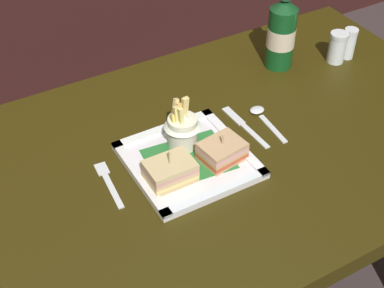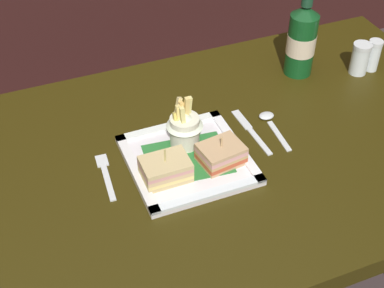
# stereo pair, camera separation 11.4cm
# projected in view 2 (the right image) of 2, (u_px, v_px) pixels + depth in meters

# --- Properties ---
(dining_table) EXTENTS (1.36, 0.75, 0.75)m
(dining_table) POSITION_uv_depth(u_px,v_px,m) (196.00, 188.00, 1.25)
(dining_table) COLOR #2E2508
(dining_table) RESTS_ON ground_plane
(square_plate) EXTENTS (0.24, 0.24, 0.02)m
(square_plate) POSITION_uv_depth(u_px,v_px,m) (188.00, 160.00, 1.16)
(square_plate) COLOR silver
(square_plate) RESTS_ON dining_table
(sandwich_half_left) EXTENTS (0.09, 0.07, 0.07)m
(sandwich_half_left) POSITION_uv_depth(u_px,v_px,m) (166.00, 169.00, 1.10)
(sandwich_half_left) COLOR tan
(sandwich_half_left) RESTS_ON square_plate
(sandwich_half_right) EXTENTS (0.10, 0.08, 0.07)m
(sandwich_half_right) POSITION_uv_depth(u_px,v_px,m) (221.00, 154.00, 1.14)
(sandwich_half_right) COLOR tan
(sandwich_half_right) RESTS_ON square_plate
(fries_cup) EXTENTS (0.08, 0.08, 0.12)m
(fries_cup) POSITION_uv_depth(u_px,v_px,m) (184.00, 126.00, 1.16)
(fries_cup) COLOR silver
(fries_cup) RESTS_ON square_plate
(beer_bottle) EXTENTS (0.07, 0.07, 0.25)m
(beer_bottle) POSITION_uv_depth(u_px,v_px,m) (302.00, 39.00, 1.35)
(beer_bottle) COLOR #10471C
(beer_bottle) RESTS_ON dining_table
(fork) EXTENTS (0.03, 0.14, 0.00)m
(fork) POSITION_uv_depth(u_px,v_px,m) (106.00, 174.00, 1.14)
(fork) COLOR silver
(fork) RESTS_ON dining_table
(knife) EXTENTS (0.02, 0.17, 0.00)m
(knife) POSITION_uv_depth(u_px,v_px,m) (250.00, 130.00, 1.24)
(knife) COLOR silver
(knife) RESTS_ON dining_table
(spoon) EXTENTS (0.04, 0.14, 0.01)m
(spoon) POSITION_uv_depth(u_px,v_px,m) (270.00, 121.00, 1.26)
(spoon) COLOR silver
(spoon) RESTS_ON dining_table
(salt_shaker) EXTENTS (0.05, 0.05, 0.08)m
(salt_shaker) POSITION_uv_depth(u_px,v_px,m) (360.00, 60.00, 1.39)
(salt_shaker) COLOR silver
(salt_shaker) RESTS_ON dining_table
(pepper_shaker) EXTENTS (0.04, 0.04, 0.08)m
(pepper_shaker) POSITION_uv_depth(u_px,v_px,m) (373.00, 57.00, 1.40)
(pepper_shaker) COLOR silver
(pepper_shaker) RESTS_ON dining_table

